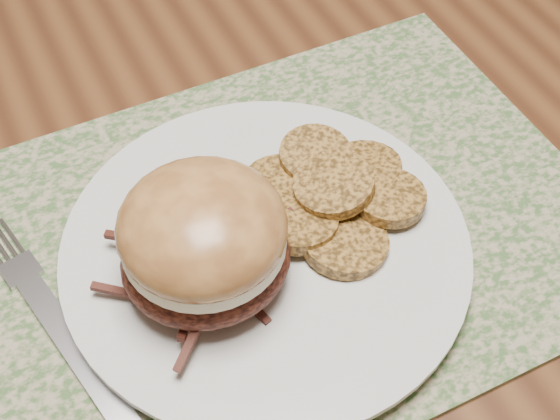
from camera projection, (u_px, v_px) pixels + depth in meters
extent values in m
plane|color=brown|center=(307.00, 372.00, 1.31)|extent=(3.50, 3.50, 0.00)
cube|color=brown|center=(327.00, 16.00, 0.74)|extent=(1.50, 0.90, 0.04)
cube|color=#416031|center=(281.00, 232.00, 0.55)|extent=(0.45, 0.33, 0.00)
cylinder|color=silver|center=(266.00, 250.00, 0.53)|extent=(0.26, 0.26, 0.02)
ellipsoid|color=black|center=(206.00, 258.00, 0.49)|extent=(0.12, 0.11, 0.04)
cylinder|color=beige|center=(203.00, 238.00, 0.47)|extent=(0.11, 0.11, 0.01)
ellipsoid|color=#A66C36|center=(202.00, 227.00, 0.46)|extent=(0.11, 0.11, 0.06)
cylinder|color=olive|center=(279.00, 184.00, 0.55)|extent=(0.07, 0.07, 0.01)
cylinder|color=olive|center=(315.00, 156.00, 0.56)|extent=(0.07, 0.07, 0.02)
cylinder|color=olive|center=(362.00, 170.00, 0.56)|extent=(0.08, 0.08, 0.02)
cylinder|color=olive|center=(297.00, 221.00, 0.52)|extent=(0.07, 0.07, 0.02)
cylinder|color=olive|center=(334.00, 185.00, 0.53)|extent=(0.08, 0.08, 0.02)
cylinder|color=olive|center=(390.00, 197.00, 0.53)|extent=(0.07, 0.07, 0.01)
cylinder|color=olive|center=(344.00, 241.00, 0.52)|extent=(0.07, 0.07, 0.02)
cube|color=silver|center=(80.00, 356.00, 0.48)|extent=(0.04, 0.14, 0.00)
cube|color=silver|center=(21.00, 270.00, 0.53)|extent=(0.03, 0.03, 0.00)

